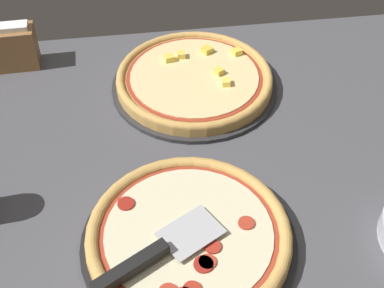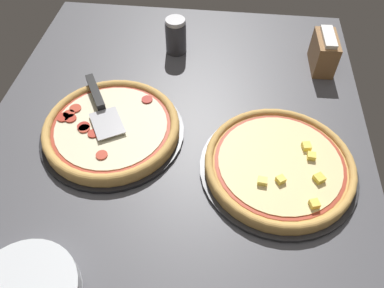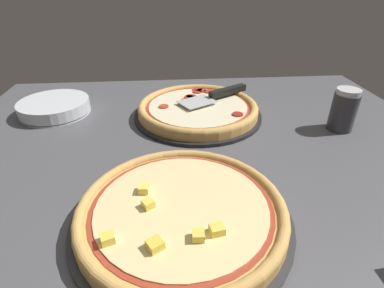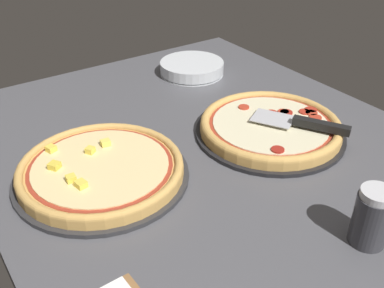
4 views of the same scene
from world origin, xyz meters
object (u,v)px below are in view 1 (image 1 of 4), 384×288
Objects in this scene: pizza_front at (189,235)px; pizza_back at (194,78)px; napkin_holder at (9,47)px; serving_spatula at (145,259)px.

pizza_front is 44.63cm from pizza_back.
pizza_back is at bearing 80.55° from pizza_front.
napkin_holder is at bearing 121.45° from pizza_front.
pizza_back is 45.81cm from napkin_holder.
pizza_front is at bearing 34.60° from serving_spatula.
napkin_holder is (-35.95, 58.77, 2.83)cm from pizza_front.
pizza_front is 2.77× the size of napkin_holder.
pizza_back is (7.33, 44.02, -0.00)cm from pizza_front.
pizza_back is at bearing -18.82° from napkin_holder.
napkin_holder is at bearing 161.18° from pizza_back.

